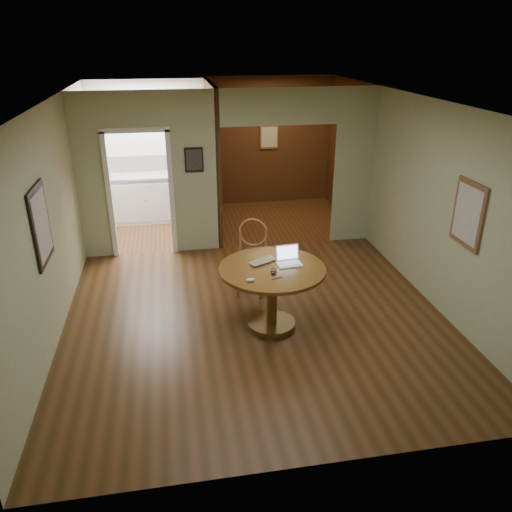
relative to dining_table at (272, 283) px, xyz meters
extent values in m
plane|color=#422A13|center=(-0.16, 0.17, -0.62)|extent=(5.00, 5.00, 0.00)
plane|color=white|center=(-0.16, 0.17, 2.08)|extent=(5.00, 5.00, 0.00)
plane|color=#B2B98F|center=(-0.16, -2.33, 0.73)|extent=(5.00, 0.00, 5.00)
plane|color=#B2B98F|center=(-2.66, 0.17, 0.73)|extent=(0.00, 5.00, 5.00)
plane|color=#B2B98F|center=(2.34, 0.17, 0.73)|extent=(0.00, 5.00, 5.00)
cube|color=#B2B98F|center=(-2.41, 2.67, 0.73)|extent=(0.50, 2.70, 0.04)
cube|color=#B2B98F|center=(-0.76, 2.67, 0.73)|extent=(0.80, 2.70, 0.04)
cube|color=#B2B98F|center=(1.99, 2.67, 0.73)|extent=(0.70, 2.70, 0.04)
plane|color=white|center=(-1.51, 4.67, 0.73)|extent=(2.70, 0.00, 2.70)
plane|color=#36240F|center=(0.99, 5.17, 0.73)|extent=(2.70, 0.00, 2.70)
cube|color=#36240F|center=(-0.36, 3.92, 0.73)|extent=(0.08, 2.50, 2.70)
cube|color=black|center=(-2.64, 0.17, 0.88)|extent=(0.03, 0.70, 0.90)
cube|color=brown|center=(2.32, -0.33, 0.88)|extent=(0.03, 0.60, 0.80)
cube|color=black|center=(-0.76, 2.65, 0.98)|extent=(0.30, 0.03, 0.40)
cube|color=silver|center=(0.99, 5.15, 0.83)|extent=(0.40, 0.03, 0.50)
cube|color=white|center=(-1.51, 4.65, 0.48)|extent=(2.00, 0.02, 0.32)
cylinder|color=brown|center=(0.00, 0.00, -0.59)|extent=(0.62, 0.62, 0.06)
cylinder|color=brown|center=(0.00, 0.00, -0.21)|extent=(0.13, 0.13, 0.72)
cylinder|color=brown|center=(0.00, 0.00, 0.19)|extent=(1.33, 1.33, 0.04)
cylinder|color=#AD663D|center=(-0.11, 0.93, -0.12)|extent=(0.59, 0.59, 0.03)
cylinder|color=#AD663D|center=(-0.32, 0.83, -0.37)|extent=(0.03, 0.03, 0.49)
cylinder|color=#AD663D|center=(-0.01, 0.72, -0.37)|extent=(0.03, 0.03, 0.49)
cylinder|color=#AD663D|center=(-0.21, 1.14, -0.37)|extent=(0.03, 0.03, 0.49)
cylinder|color=#AD663D|center=(0.10, 1.03, -0.37)|extent=(0.03, 0.03, 0.49)
cylinder|color=#AD663D|center=(-0.23, 1.15, 0.09)|extent=(0.03, 0.03, 0.40)
cylinder|color=#AD663D|center=(0.12, 1.02, 0.09)|extent=(0.03, 0.03, 0.40)
torus|color=#AD663D|center=(-0.05, 1.10, 0.26)|extent=(0.41, 0.17, 0.42)
cube|color=silver|center=(0.23, 0.04, 0.22)|extent=(0.32, 0.24, 0.01)
cube|color=silver|center=(0.23, 0.02, 0.23)|extent=(0.27, 0.13, 0.00)
cube|color=silver|center=(0.23, 0.17, 0.33)|extent=(0.31, 0.08, 0.20)
cube|color=#95A5BE|center=(0.23, 0.16, 0.33)|extent=(0.27, 0.06, 0.17)
imported|color=silver|center=(-0.06, 0.11, 0.23)|extent=(0.44, 0.39, 0.03)
ellipsoid|color=silver|center=(-0.33, -0.34, 0.24)|extent=(0.11, 0.07, 0.04)
cylinder|color=#0B0E52|center=(-0.01, -0.31, 0.22)|extent=(0.13, 0.06, 0.01)
cube|color=white|center=(-1.51, 4.37, -0.17)|extent=(2.00, 0.55, 0.90)
cube|color=#B1B0AC|center=(-1.51, 4.37, 0.30)|extent=(2.06, 0.60, 0.04)
sphere|color=#B20C0C|center=(-1.66, 4.08, -0.12)|extent=(0.03, 0.03, 0.03)
sphere|color=#B20C0C|center=(-0.66, 4.08, -0.12)|extent=(0.03, 0.03, 0.03)
ellipsoid|color=#C5BA90|center=(-0.77, 4.37, 0.48)|extent=(0.33, 0.29, 0.32)
camera|label=1|loc=(-1.16, -5.45, 2.85)|focal=35.00mm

